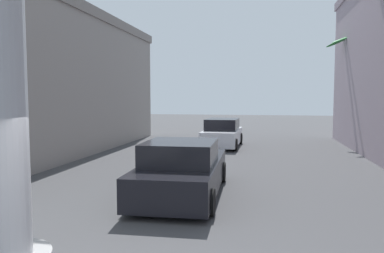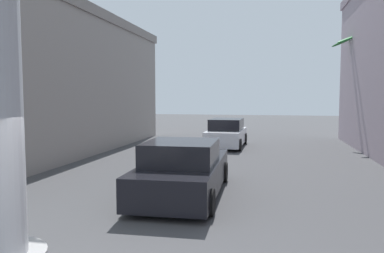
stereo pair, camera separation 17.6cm
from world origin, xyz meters
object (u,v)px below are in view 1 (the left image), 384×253
at_px(traffic_light_mast, 3,30).
at_px(car_far, 222,134).
at_px(car_lead, 182,170).
at_px(palm_tree_far_right, 350,74).

height_order(traffic_light_mast, car_far, traffic_light_mast).
bearing_deg(traffic_light_mast, car_far, 69.26).
bearing_deg(car_far, traffic_light_mast, -110.74).
height_order(car_lead, palm_tree_far_right, palm_tree_far_right).
xyz_separation_m(car_lead, car_far, (-0.05, 10.50, 0.03)).
distance_m(traffic_light_mast, palm_tree_far_right, 18.46).
relative_size(traffic_light_mast, car_lead, 1.25).
bearing_deg(traffic_light_mast, car_lead, 15.78).
bearing_deg(car_lead, traffic_light_mast, -164.22).
distance_m(traffic_light_mast, car_far, 13.14).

